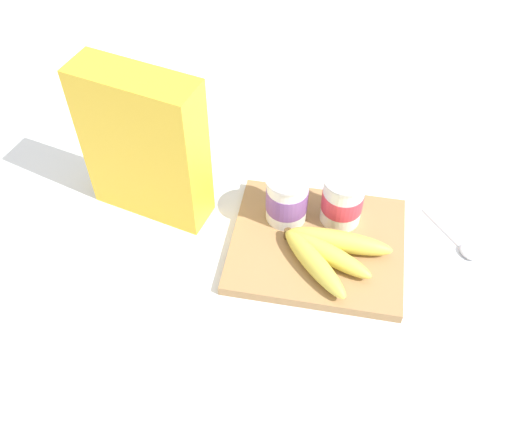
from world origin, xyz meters
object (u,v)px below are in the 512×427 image
at_px(cereal_box, 144,146).
at_px(banana_bunch, 328,252).
at_px(cutting_board, 317,245).
at_px(yogurt_cup_back, 343,199).
at_px(spoon, 457,242).
at_px(yogurt_cup_front, 287,197).

bearing_deg(cereal_box, banana_bunch, 179.36).
bearing_deg(cutting_board, yogurt_cup_back, 61.84).
relative_size(cereal_box, spoon, 2.48).
relative_size(cutting_board, yogurt_cup_back, 2.98).
distance_m(banana_bunch, spoon, 0.24).
distance_m(yogurt_cup_back, banana_bunch, 0.10).
bearing_deg(yogurt_cup_back, cereal_box, -178.31).
distance_m(cutting_board, yogurt_cup_front, 0.10).
height_order(cutting_board, spoon, cutting_board).
relative_size(cutting_board, spoon, 2.55).
bearing_deg(spoon, yogurt_cup_back, 178.30).
bearing_deg(cutting_board, spoon, 12.77).
height_order(yogurt_cup_front, banana_bunch, yogurt_cup_front).
height_order(cutting_board, yogurt_cup_front, yogurt_cup_front).
bearing_deg(yogurt_cup_front, cutting_board, -37.54).
bearing_deg(yogurt_cup_back, banana_bunch, -97.43).
bearing_deg(spoon, yogurt_cup_front, -178.72).
distance_m(cereal_box, banana_bunch, 0.35).
bearing_deg(banana_bunch, yogurt_cup_back, 82.57).
bearing_deg(spoon, cutting_board, -167.23).
height_order(cereal_box, yogurt_cup_front, cereal_box).
xyz_separation_m(cutting_board, spoon, (0.24, 0.05, -0.00)).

